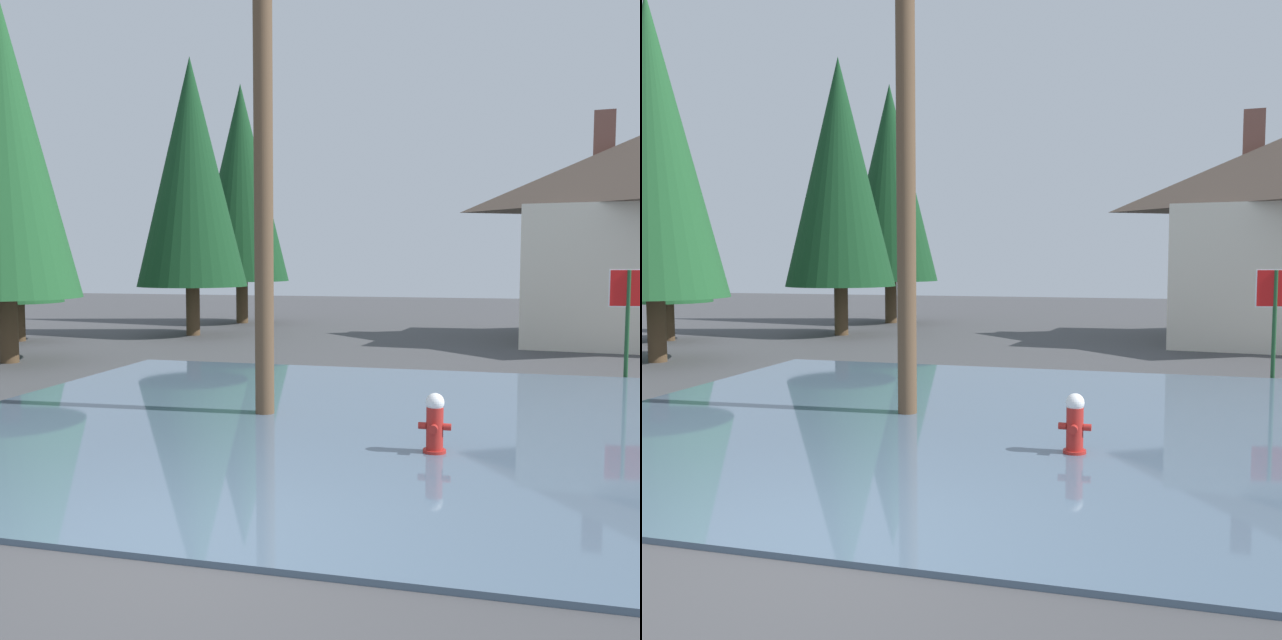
% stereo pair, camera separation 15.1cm
% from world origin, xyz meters
% --- Properties ---
extents(ground_plane, '(80.00, 80.00, 0.10)m').
position_xyz_m(ground_plane, '(0.00, 0.00, -0.05)').
color(ground_plane, '#424244').
extents(flood_puddle, '(11.73, 9.96, 0.06)m').
position_xyz_m(flood_puddle, '(0.50, 4.75, 0.03)').
color(flood_puddle, '#4C6075').
rests_on(flood_puddle, ground).
extents(fire_hydrant, '(0.38, 0.33, 0.76)m').
position_xyz_m(fire_hydrant, '(1.73, 3.30, 0.38)').
color(fire_hydrant, '#AD231E').
rests_on(fire_hydrant, ground).
extents(utility_pole, '(1.60, 0.28, 8.75)m').
position_xyz_m(utility_pole, '(-0.92, 4.89, 4.55)').
color(utility_pole, brown).
rests_on(utility_pole, ground).
extents(stop_sign_far, '(0.73, 0.12, 2.15)m').
position_xyz_m(stop_sign_far, '(4.82, 9.88, 1.53)').
color(stop_sign_far, '#1E4C28').
rests_on(stop_sign_far, ground).
extents(pine_tree_tall_left, '(3.27, 3.27, 8.19)m').
position_xyz_m(pine_tree_tall_left, '(-8.37, 8.86, 4.82)').
color(pine_tree_tall_left, '#4C3823').
rests_on(pine_tree_tall_left, ground).
extents(pine_tree_mid_left, '(2.48, 2.48, 6.21)m').
position_xyz_m(pine_tree_mid_left, '(-10.96, 12.67, 3.65)').
color(pine_tree_mid_left, '#4C3823').
rests_on(pine_tree_mid_left, ground).
extents(pine_tree_short_left, '(3.47, 3.47, 8.68)m').
position_xyz_m(pine_tree_short_left, '(-6.91, 19.95, 5.11)').
color(pine_tree_short_left, '#4C3823').
rests_on(pine_tree_short_left, ground).
extents(pine_tree_far_center, '(3.38, 3.38, 8.44)m').
position_xyz_m(pine_tree_far_center, '(-6.84, 15.44, 4.97)').
color(pine_tree_far_center, '#4C3823').
rests_on(pine_tree_far_center, ground).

